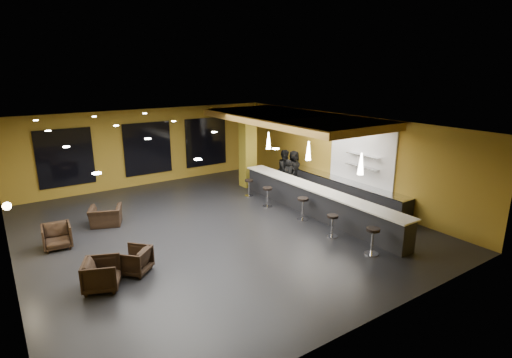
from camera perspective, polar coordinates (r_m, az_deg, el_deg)
floor at (r=13.88m, az=-5.73°, el=-7.10°), size 12.00×13.00×0.10m
ceiling at (r=12.92m, az=-6.16°, el=7.79°), size 12.00×13.00×0.10m
wall_back at (r=19.17m, az=-15.33°, el=4.43°), size 12.00×0.10×3.50m
wall_front at (r=8.45m, az=16.07°, el=-9.82°), size 12.00×0.10×3.50m
wall_left at (r=11.85m, az=-32.68°, el=-4.34°), size 0.10×13.00×3.50m
wall_right at (r=16.91m, az=12.42°, el=3.17°), size 0.10×13.00×3.50m
wood_soffit at (r=15.98m, az=4.99°, el=8.63°), size 3.60×8.00×0.28m
window_left at (r=18.28m, az=-25.59°, el=2.75°), size 2.20×0.06×2.40m
window_center at (r=19.08m, az=-15.21°, el=4.23°), size 2.20×0.06×2.40m
window_right at (r=20.23m, az=-7.15°, el=5.28°), size 2.20×0.06×2.40m
tile_backsplash at (r=16.14m, az=14.81°, el=3.34°), size 0.06×3.20×2.40m
bar_counter at (r=14.92m, az=8.52°, el=-3.29°), size 0.60×8.00×1.00m
bar_top at (r=14.76m, az=8.61°, el=-1.36°), size 0.78×8.10×0.05m
prep_counter at (r=16.63m, az=12.45°, el=-1.75°), size 0.70×6.00×0.86m
prep_top at (r=16.50m, az=12.54°, el=-0.24°), size 0.72×6.00×0.03m
wall_shelf_lower at (r=15.99m, az=14.92°, el=1.75°), size 0.30×1.50×0.03m
wall_shelf_upper at (r=15.90m, az=15.03°, el=3.32°), size 0.30×1.50×0.03m
column at (r=18.11m, az=-1.19°, el=4.35°), size 0.60×0.60×3.50m
wall_sconce at (r=12.31m, az=-32.03°, el=-3.31°), size 0.22×0.22×0.22m
pendant_0 at (r=13.08m, az=14.76°, el=2.11°), size 0.20×0.20×0.70m
pendant_1 at (r=14.79m, az=7.50°, el=4.02°), size 0.20×0.20×0.70m
pendant_2 at (r=16.71m, az=1.80°, el=5.48°), size 0.20×0.20×0.70m
staff_a at (r=17.16m, az=4.75°, el=0.28°), size 0.62×0.47×1.53m
staff_b at (r=17.79m, az=4.22°, el=1.31°), size 1.01×0.86×1.81m
staff_c at (r=18.17m, az=5.39°, el=1.42°), size 0.98×0.82×1.71m
armchair_a at (r=10.79m, az=-21.17°, el=-12.57°), size 1.10×1.09×0.77m
armchair_b at (r=11.29m, az=-17.00°, el=-11.05°), size 1.08×1.08×0.71m
armchair_c at (r=13.60m, az=-26.55°, el=-7.33°), size 0.86×0.88×0.74m
armchair_d at (r=14.80m, az=-20.68°, el=-4.98°), size 1.30×1.22×0.67m
bar_stool_0 at (r=12.19m, az=16.31°, el=-8.04°), size 0.42×0.42×0.82m
bar_stool_1 at (r=13.12m, az=10.84°, el=-6.18°), size 0.38×0.38×0.75m
bar_stool_2 at (r=14.39m, az=6.70°, el=-3.82°), size 0.42×0.42×0.82m
bar_stool_3 at (r=15.62m, az=1.65°, el=-2.22°), size 0.40×0.40×0.79m
bar_stool_4 at (r=16.92m, az=-1.01°, el=-0.95°), size 0.37×0.37×0.73m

